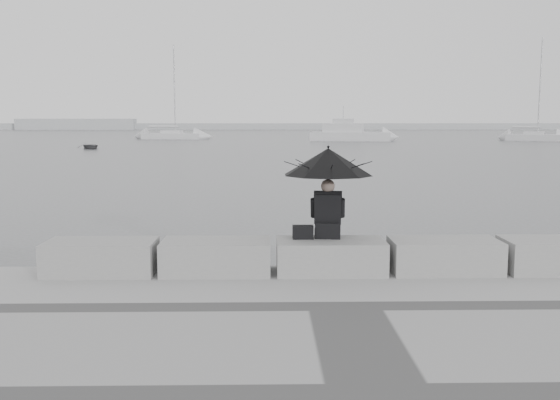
{
  "coord_description": "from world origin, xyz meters",
  "views": [
    {
      "loc": [
        -0.93,
        -9.51,
        2.78
      ],
      "look_at": [
        -0.69,
        3.0,
        1.15
      ],
      "focal_mm": 40.0,
      "sensor_mm": 36.0,
      "label": 1
    }
  ],
  "objects_px": {
    "seated_person": "(328,169)",
    "sailboat_right": "(534,137)",
    "dinghy": "(90,146)",
    "motor_cruiser": "(351,134)",
    "sailboat_left": "(172,135)"
  },
  "relations": [
    {
      "from": "seated_person",
      "to": "sailboat_right",
      "type": "height_order",
      "value": "sailboat_right"
    },
    {
      "from": "seated_person",
      "to": "dinghy",
      "type": "bearing_deg",
      "value": 116.65
    },
    {
      "from": "seated_person",
      "to": "motor_cruiser",
      "type": "relative_size",
      "value": 0.13
    },
    {
      "from": "motor_cruiser",
      "to": "dinghy",
      "type": "bearing_deg",
      "value": -128.41
    },
    {
      "from": "seated_person",
      "to": "sailboat_left",
      "type": "relative_size",
      "value": 0.11
    },
    {
      "from": "sailboat_left",
      "to": "dinghy",
      "type": "relative_size",
      "value": 4.37
    },
    {
      "from": "seated_person",
      "to": "sailboat_left",
      "type": "height_order",
      "value": "sailboat_left"
    },
    {
      "from": "motor_cruiser",
      "to": "sailboat_right",
      "type": "bearing_deg",
      "value": 12.68
    },
    {
      "from": "motor_cruiser",
      "to": "sailboat_left",
      "type": "bearing_deg",
      "value": 176.43
    },
    {
      "from": "dinghy",
      "to": "seated_person",
      "type": "bearing_deg",
      "value": -100.35
    },
    {
      "from": "sailboat_left",
      "to": "dinghy",
      "type": "height_order",
      "value": "sailboat_left"
    },
    {
      "from": "motor_cruiser",
      "to": "dinghy",
      "type": "height_order",
      "value": "motor_cruiser"
    },
    {
      "from": "sailboat_left",
      "to": "motor_cruiser",
      "type": "height_order",
      "value": "sailboat_left"
    },
    {
      "from": "sailboat_right",
      "to": "seated_person",
      "type": "bearing_deg",
      "value": -84.8
    },
    {
      "from": "motor_cruiser",
      "to": "seated_person",
      "type": "bearing_deg",
      "value": -83.77
    }
  ]
}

